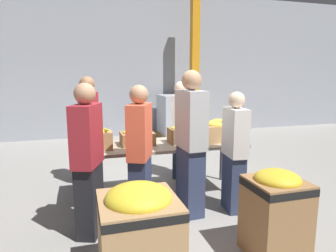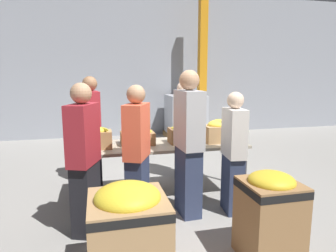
{
  "view_description": "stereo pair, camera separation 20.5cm",
  "coord_description": "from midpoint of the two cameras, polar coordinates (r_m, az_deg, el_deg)",
  "views": [
    {
      "loc": [
        -1.07,
        -3.98,
        1.73
      ],
      "look_at": [
        0.08,
        -0.05,
        1.03
      ],
      "focal_mm": 32.0,
      "sensor_mm": 36.0,
      "label": 1
    },
    {
      "loc": [
        -0.87,
        -4.03,
        1.73
      ],
      "look_at": [
        0.08,
        -0.05,
        1.03
      ],
      "focal_mm": 32.0,
      "sensor_mm": 36.0,
      "label": 2
    }
  ],
  "objects": [
    {
      "name": "volunteer_5",
      "position": [
        3.32,
        -13.97,
        -6.42
      ],
      "size": [
        0.36,
        0.49,
        1.65
      ],
      "rotation": [
        0.0,
        0.0,
        1.21
      ],
      "color": "black",
      "rests_on": "ground_plane"
    },
    {
      "name": "banana_box_1",
      "position": [
        4.18,
        -4.43,
        -1.94
      ],
      "size": [
        0.46,
        0.34,
        0.25
      ],
      "color": "olive",
      "rests_on": "sorting_table"
    },
    {
      "name": "sorting_table",
      "position": [
        4.24,
        0.16,
        -4.06
      ],
      "size": [
        2.36,
        0.83,
        0.77
      ],
      "color": "#9E937F",
      "rests_on": "ground_plane"
    },
    {
      "name": "donation_bin_0",
      "position": [
        2.64,
        -5.23,
        -19.19
      ],
      "size": [
        0.65,
        0.65,
        0.86
      ],
      "color": "tan",
      "rests_on": "ground_plane"
    },
    {
      "name": "banana_box_0",
      "position": [
        4.02,
        -12.16,
        -2.16
      ],
      "size": [
        0.41,
        0.28,
        0.31
      ],
      "color": "#A37A4C",
      "rests_on": "sorting_table"
    },
    {
      "name": "wall_back",
      "position": [
        8.58,
        -7.08,
        11.5
      ],
      "size": [
        16.0,
        0.08,
        4.0
      ],
      "color": "#9399A3",
      "rests_on": "ground_plane"
    },
    {
      "name": "volunteer_1",
      "position": [
        3.53,
        -4.25,
        -5.47
      ],
      "size": [
        0.37,
        0.48,
        1.62
      ],
      "rotation": [
        0.0,
        0.0,
        1.15
      ],
      "color": "#2D3856",
      "rests_on": "ground_plane"
    },
    {
      "name": "volunteer_2",
      "position": [
        5.02,
        4.07,
        -0.85
      ],
      "size": [
        0.4,
        0.49,
        1.62
      ],
      "rotation": [
        0.0,
        0.0,
        -2.07
      ],
      "color": "#2D3856",
      "rests_on": "ground_plane"
    },
    {
      "name": "volunteer_3",
      "position": [
        3.84,
        13.86,
        -5.17
      ],
      "size": [
        0.25,
        0.43,
        1.53
      ],
      "rotation": [
        0.0,
        0.0,
        1.46
      ],
      "color": "#2D3856",
      "rests_on": "ground_plane"
    },
    {
      "name": "volunteer_4",
      "position": [
        3.66,
        5.55,
        -3.6
      ],
      "size": [
        0.27,
        0.49,
        1.79
      ],
      "rotation": [
        0.0,
        0.0,
        1.63
      ],
      "color": "#2D3856",
      "rests_on": "ground_plane"
    },
    {
      "name": "ground_plane",
      "position": [
        4.47,
        0.16,
        -13.0
      ],
      "size": [
        30.0,
        30.0,
        0.0
      ],
      "primitive_type": "plane",
      "color": "gray"
    },
    {
      "name": "donation_bin_1",
      "position": [
        3.09,
        20.65,
        -15.29
      ],
      "size": [
        0.51,
        0.51,
        0.86
      ],
      "color": "olive",
      "rests_on": "ground_plane"
    },
    {
      "name": "pallet_stack_0",
      "position": [
        8.25,
        4.06,
        1.73
      ],
      "size": [
        1.06,
        1.06,
        1.18
      ],
      "color": "olive",
      "rests_on": "ground_plane"
    },
    {
      "name": "banana_box_2",
      "position": [
        4.26,
        4.17,
        -1.49
      ],
      "size": [
        0.38,
        0.28,
        0.27
      ],
      "color": "olive",
      "rests_on": "sorting_table"
    },
    {
      "name": "support_pillar",
      "position": [
        8.31,
        7.28,
        11.56
      ],
      "size": [
        0.21,
        0.21,
        4.0
      ],
      "color": "orange",
      "rests_on": "ground_plane"
    },
    {
      "name": "banana_box_3",
      "position": [
        4.4,
        11.13,
        -0.89
      ],
      "size": [
        0.45,
        0.38,
        0.33
      ],
      "color": "tan",
      "rests_on": "sorting_table"
    },
    {
      "name": "volunteer_0",
      "position": [
        4.84,
        -13.15,
        -0.98
      ],
      "size": [
        0.3,
        0.49,
        1.71
      ],
      "rotation": [
        0.0,
        0.0,
        -1.41
      ],
      "color": "black",
      "rests_on": "ground_plane"
    }
  ]
}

